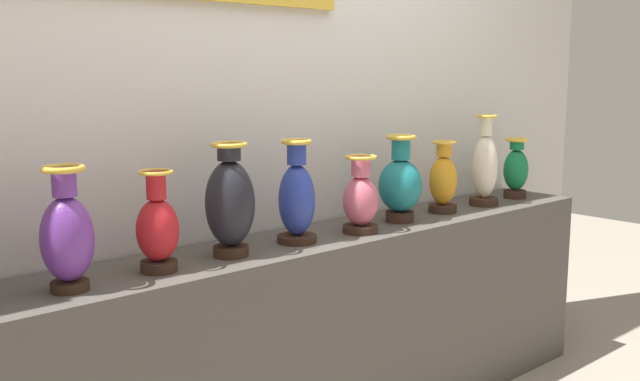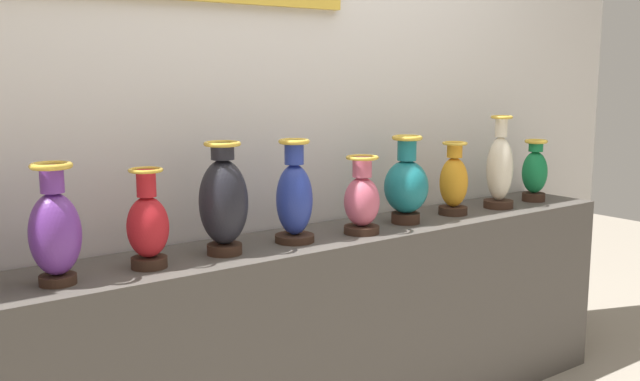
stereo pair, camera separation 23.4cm
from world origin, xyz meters
The scene contains 11 objects.
display_shelf centered at (0.00, 0.00, 0.43)m, with size 3.10×0.41×0.85m, color #4C4742.
back_wall centered at (-0.01, 0.26, 1.38)m, with size 4.37×0.14×2.73m.
vase_violet centered at (-1.03, -0.05, 1.02)m, with size 0.15×0.15×0.37m.
vase_crimson centered at (-0.73, -0.04, 0.99)m, with size 0.14×0.14×0.33m.
vase_onyx centered at (-0.44, -0.03, 1.04)m, with size 0.17×0.17×0.40m.
vase_cobalt centered at (-0.14, -0.03, 1.02)m, with size 0.15×0.15×0.39m.
vase_rose centered at (0.16, -0.06, 0.99)m, with size 0.14×0.14×0.31m.
vase_teal centered at (0.43, -0.03, 1.01)m, with size 0.19×0.19×0.37m.
vase_amber centered at (0.74, -0.01, 1.00)m, with size 0.13×0.13×0.33m.
vase_ivory centered at (1.03, -0.03, 1.03)m, with size 0.14×0.14×0.43m.
vase_emerald centered at (1.31, -0.02, 1.00)m, with size 0.12×0.12×0.31m.
Camera 1 is at (-1.83, -2.05, 1.48)m, focal length 40.33 mm.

